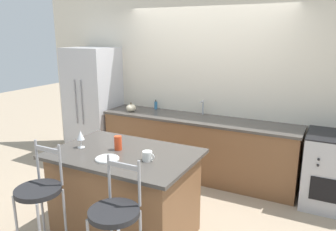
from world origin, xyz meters
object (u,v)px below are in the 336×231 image
Objects in this scene: refrigerator at (94,104)px; wine_glass at (80,136)px; bar_stool_far at (115,226)px; soap_bottle at (156,105)px; pumpkin_decoration at (131,108)px; bar_stool_near at (40,202)px; dinner_plate at (107,159)px; tumbler_cup at (118,143)px; coffee_mug at (147,156)px.

refrigerator is 2.20m from wine_glass.
soap_bottle is (-1.13, 2.68, 0.34)m from bar_stool_far.
wine_glass is 1.77m from pumpkin_decoration.
wine_glass is at bearing 96.58° from bar_stool_near.
bar_stool_near reaches higher than dinner_plate.
wine_glass is (-0.08, 0.66, 0.43)m from bar_stool_near.
bar_stool_near is (1.37, -2.43, -0.31)m from refrigerator.
tumbler_cup is 0.97× the size of soap_bottle.
tumbler_cup is at bearing 123.45° from bar_stool_far.
bar_stool_near is 7.65× the size of soap_bottle.
pumpkin_decoration is at bearing -5.07° from refrigerator.
bar_stool_near is 0.83m from bar_stool_far.
refrigerator is 2.36m from tumbler_cup.
pumpkin_decoration is 0.99× the size of soap_bottle.
wine_glass is (-0.90, 0.65, 0.43)m from bar_stool_far.
coffee_mug is at bearing -62.69° from soap_bottle.
refrigerator is 0.81m from pumpkin_decoration.
wine_glass is (-0.46, 0.15, 0.12)m from dinner_plate.
pumpkin_decoration is 0.42m from soap_bottle.
dinner_plate is (-0.45, 0.50, 0.31)m from bar_stool_far.
coffee_mug is 0.85× the size of pumpkin_decoration.
pumpkin_decoration reaches higher than coffee_mug.
pumpkin_decoration is at bearing 120.66° from bar_stool_far.
soap_bottle is (1.07, 0.26, 0.03)m from refrigerator.
refrigerator is 12.54× the size of pumpkin_decoration.
dinner_plate is (1.76, -1.92, 0.00)m from refrigerator.
dinner_plate is 1.57× the size of tumbler_cup.
pumpkin_decoration is (-1.39, 2.35, 0.34)m from bar_stool_far.
bar_stool_far is at bearing -59.34° from pumpkin_decoration.
refrigerator is 1.10m from soap_bottle.
dinner_plate is at bearing -76.78° from tumbler_cup.
coffee_mug is at bearing 0.42° from wine_glass.
bar_stool_near reaches higher than wine_glass.
bar_stool_far is at bearing -82.56° from coffee_mug.
coffee_mug reaches higher than dinner_plate.
soap_bottle reaches higher than dinner_plate.
refrigerator is at bearing 135.76° from tumbler_cup.
tumbler_cup is 2.01m from soap_bottle.
soap_bottle is (-0.23, 2.03, -0.09)m from wine_glass.
refrigerator reaches higher than dinner_plate.
dinner_plate is 2.07m from pumpkin_decoration.
bar_stool_near is 1.06m from coffee_mug.
bar_stool_near is at bearing -138.19° from coffee_mug.
refrigerator is at bearing 174.93° from pumpkin_decoration.
wine_glass is at bearing -73.98° from pumpkin_decoration.
coffee_mug is at bearing -39.81° from refrigerator.
coffee_mug is 2.28m from soap_bottle.
bar_stool_near is at bearing -126.73° from dinner_plate.
refrigerator is 1.62× the size of bar_stool_near.
tumbler_cup reaches higher than coffee_mug.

